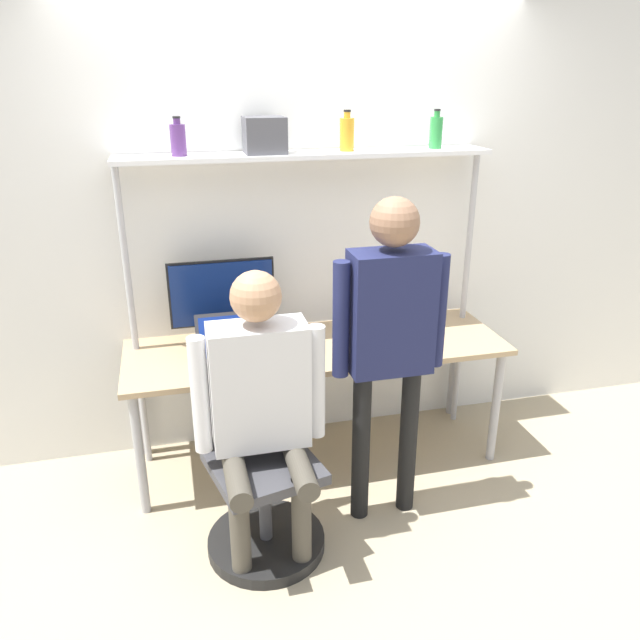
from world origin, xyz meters
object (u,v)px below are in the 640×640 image
Objects in this scene: cell_phone at (270,354)px; person_seated at (261,397)px; person_standing at (390,325)px; bottle_purple at (178,139)px; storage_box at (264,135)px; laptop at (227,348)px; office_chair at (261,492)px; monitor at (223,298)px; bottle_green at (436,132)px; bottle_amber at (347,134)px.

person_seated is at bearing -103.00° from cell_phone.
person_standing is 8.63× the size of bottle_purple.
storage_box is (0.19, 0.89, 1.01)m from person_seated.
laptop is 2.08× the size of cell_phone.
bottle_purple is (-0.16, 0.26, 1.04)m from laptop.
person_seated is (0.01, -0.05, 0.53)m from office_chair.
cell_phone is at bearing 77.00° from person_seated.
bottle_purple is at bearing 104.87° from person_seated.
monitor is 2.77× the size of storage_box.
bottle_purple reaches higher than cell_phone.
office_chair is 0.57× the size of person_standing.
bottle_green is (0.51, 0.76, 0.79)m from person_standing.
cell_phone is 0.75m from office_chair.
office_chair is at bearing -127.16° from bottle_amber.
laptop is 0.64m from person_seated.
cell_phone is at bearing 134.11° from person_standing.
cell_phone is 1.14m from storage_box.
person_seated reaches higher than office_chair.
bottle_green reaches higher than bottle_purple.
cell_phone is 0.77m from person_standing.
laptop is (-0.01, -0.23, -0.20)m from monitor.
monitor is at bearing 94.25° from office_chair.
person_seated reaches higher than cell_phone.
person_seated is at bearing -168.24° from person_standing.
office_chair is at bearing -85.75° from monitor.
monitor is 0.86m from bottle_purple.
bottle_amber is at bearing 0.00° from storage_box.
bottle_amber is at bearing 52.84° from office_chair.
bottle_amber is (0.64, 0.85, 1.54)m from office_chair.
storage_box is at bearing 0.00° from bottle_purple.
monitor is at bearing 87.61° from laptop.
bottle_amber is (0.00, 0.76, 0.79)m from person_standing.
bottle_amber is 1.10× the size of bottle_purple.
laptop is 1.11m from storage_box.
laptop is 1.51× the size of storage_box.
laptop is at bearing 97.16° from person_seated.
monitor is 2.75× the size of bottle_amber.
bottle_green is 0.51m from bottle_amber.
bottle_amber is at bearing 54.66° from person_seated.
laptop is at bearing 179.56° from cell_phone.
office_chair is 0.53m from person_seated.
cell_phone is 0.66m from person_seated.
bottle_green is (1.14, 0.89, 1.01)m from person_seated.
office_chair is at bearing 101.71° from person_seated.
laptop is 1.63m from bottle_green.
office_chair is 4.48× the size of bottle_amber.
bottle_amber reaches higher than bottle_green.
bottle_green reaches higher than office_chair.
laptop is at bearing -58.71° from bottle_purple.
bottle_purple is 0.91× the size of storage_box.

